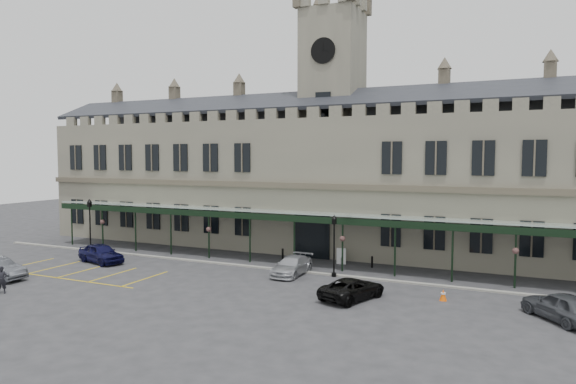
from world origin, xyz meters
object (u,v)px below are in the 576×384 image
at_px(traffic_cone, 443,295).
at_px(car_taxi, 292,266).
at_px(station_building, 332,180).
at_px(sign_board, 341,256).
at_px(clock_tower, 333,109).
at_px(person_a, 2,280).
at_px(lamp_post_left, 90,220).
at_px(car_right_a, 562,306).
at_px(lamp_post_mid, 334,240).
at_px(car_van, 352,288).
at_px(car_left_a, 101,253).

bearing_deg(traffic_cone, car_taxi, 167.96).
xyz_separation_m(station_building, traffic_cone, (12.11, -13.77, -6.13)).
relative_size(sign_board, car_taxi, 0.28).
bearing_deg(clock_tower, person_a, -119.75).
xyz_separation_m(lamp_post_left, car_right_a, (37.84, -4.41, -2.09)).
bearing_deg(sign_board, traffic_cone, -45.05).
height_order(sign_board, car_right_a, car_right_a).
distance_m(lamp_post_left, lamp_post_mid, 23.48).
height_order(station_building, car_taxi, station_building).
bearing_deg(sign_board, station_building, 110.55).
distance_m(sign_board, car_right_a, 17.65).
bearing_deg(lamp_post_left, car_van, -10.57).
bearing_deg(person_a, station_building, 18.95).
bearing_deg(person_a, clock_tower, 19.04).
height_order(car_taxi, car_right_a, car_right_a).
bearing_deg(car_left_a, sign_board, -51.92).
height_order(clock_tower, lamp_post_left, clock_tower).
xyz_separation_m(car_left_a, car_taxi, (16.00, 2.62, -0.12)).
xyz_separation_m(sign_board, car_right_a, (15.27, -8.85, 0.16)).
relative_size(lamp_post_left, car_van, 1.04).
xyz_separation_m(clock_tower, car_van, (7.00, -15.80, -12.46)).
bearing_deg(car_van, car_right_a, -157.29).
xyz_separation_m(station_building, lamp_post_mid, (4.01, -10.66, -3.79)).
bearing_deg(station_building, sign_board, -63.93).
relative_size(clock_tower, lamp_post_mid, 5.49).
relative_size(clock_tower, car_left_a, 5.35).
height_order(station_building, clock_tower, clock_tower).
height_order(traffic_cone, car_taxi, car_taxi).
height_order(lamp_post_mid, traffic_cone, lamp_post_mid).
xyz_separation_m(clock_tower, traffic_cone, (12.11, -13.86, -12.77)).
bearing_deg(person_a, car_right_a, -26.14).
bearing_deg(car_left_a, station_building, -31.85).
height_order(sign_board, person_a, person_a).
height_order(lamp_post_left, sign_board, lamp_post_left).
distance_m(station_building, person_a, 28.02).
relative_size(station_building, sign_board, 45.92).
relative_size(lamp_post_mid, person_a, 2.58).
xyz_separation_m(sign_board, car_left_a, (-18.10, -7.68, 0.15)).
bearing_deg(lamp_post_mid, car_right_a, -17.49).
xyz_separation_m(lamp_post_left, person_a, (5.80, -13.04, -2.01)).
relative_size(traffic_cone, sign_board, 0.53).
height_order(station_building, car_right_a, station_building).
relative_size(traffic_cone, car_right_a, 0.15).
distance_m(car_van, person_a, 22.20).
relative_size(lamp_post_mid, car_right_a, 0.97).
xyz_separation_m(car_left_a, car_right_a, (33.37, -1.17, 0.01)).
bearing_deg(car_left_a, lamp_post_mid, -64.90).
bearing_deg(sign_board, car_taxi, -118.06).
xyz_separation_m(lamp_post_left, traffic_cone, (31.57, -2.99, -2.55)).
bearing_deg(car_right_a, station_building, -78.36).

